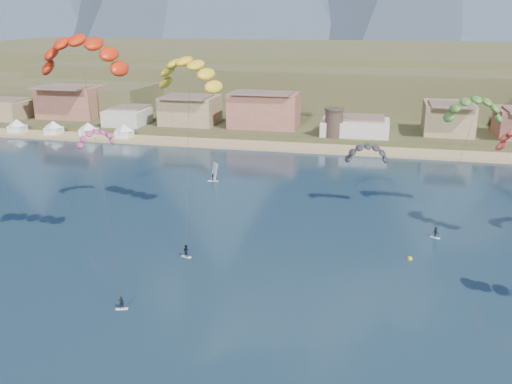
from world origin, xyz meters
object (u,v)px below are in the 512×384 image
kitesurfer_yellow (188,69)px  watchtower (334,122)px  buoy (410,259)px  kitesurfer_green (474,106)px  windsurfer (214,176)px  kitesurfer_red (82,48)px

kitesurfer_yellow → watchtower: bearing=74.4°
watchtower → buoy: bearing=-76.5°
watchtower → buoy: size_ratio=10.83×
kitesurfer_green → windsurfer: kitesurfer_green is taller
watchtower → kitesurfer_yellow: kitesurfer_yellow is taller
buoy → kitesurfer_red: bearing=-165.6°
windsurfer → buoy: 54.76m
kitesurfer_red → buoy: (46.37, 11.95, -32.00)m
kitesurfer_green → buoy: (-10.36, -22.96, -20.73)m
watchtower → kitesurfer_red: bearing=-106.4°
watchtower → kitesurfer_red: size_ratio=0.24×
kitesurfer_green → buoy: size_ratio=31.51×
kitesurfer_yellow → kitesurfer_green: 51.36m
kitesurfer_yellow → buoy: size_ratio=40.99×
watchtower → windsurfer: bearing=-117.0°
buoy → kitesurfer_green: bearing=65.7°
watchtower → kitesurfer_yellow: size_ratio=0.26×
kitesurfer_green → windsurfer: bearing=167.6°
buoy → windsurfer: bearing=140.8°
kitesurfer_red → kitesurfer_green: kitesurfer_red is taller
watchtower → kitesurfer_red: 99.36m
kitesurfer_red → kitesurfer_yellow: 23.46m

